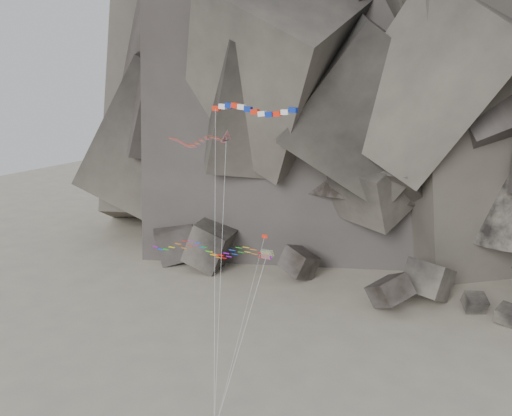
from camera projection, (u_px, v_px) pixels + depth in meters
The scene contains 7 objects.
ground at pixel (198, 383), 64.30m from camera, with size 260.00×260.00×0.00m, color #A49C84.
headland at pixel (387, 31), 114.44m from camera, with size 110.00×70.00×84.00m, color #5D564C, non-canonical shape.
boulder_field at pixel (243, 257), 98.86m from camera, with size 66.32×17.10×9.77m.
delta_kite at pixel (194, 141), 64.51m from camera, with size 15.12×15.36×26.63m.
banner_kite at pixel (252, 111), 58.27m from camera, with size 9.84×13.22×29.57m.
parafoil_kite at pixel (204, 248), 60.16m from camera, with size 15.54×9.30×15.60m.
pennant_kite at pixel (256, 269), 58.01m from camera, with size 0.82×11.29×16.24m.
Camera 1 is at (32.88, -48.00, 34.37)m, focal length 40.00 mm.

